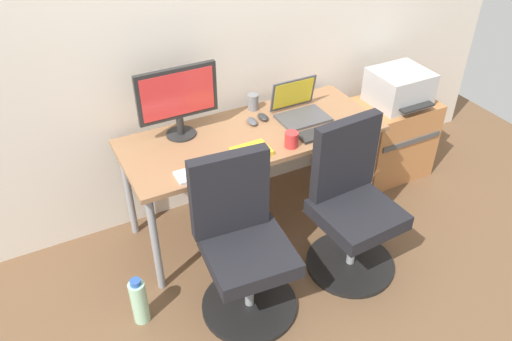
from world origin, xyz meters
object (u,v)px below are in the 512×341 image
office_chair_left (243,246)px  desktop_monitor (178,98)px  side_cabinet (390,138)px  water_bottle_on_floor (139,301)px  printer (399,87)px  office_chair_right (351,207)px  coffee_mug (291,140)px  open_laptop (299,108)px

office_chair_left → desktop_monitor: size_ratio=1.96×
desktop_monitor → side_cabinet: bearing=-4.2°
desktop_monitor → water_bottle_on_floor: bearing=-130.2°
printer → desktop_monitor: desktop_monitor is taller
office_chair_right → coffee_mug: size_ratio=10.22×
side_cabinet → desktop_monitor: bearing=175.8°
printer → coffee_mug: printer is taller
side_cabinet → printer: bearing=-90.0°
office_chair_left → open_laptop: size_ratio=3.03×
printer → open_laptop: 0.83m
side_cabinet → office_chair_left: bearing=-157.4°
desktop_monitor → coffee_mug: desktop_monitor is taller
office_chair_left → office_chair_right: bearing=0.0°
printer → water_bottle_on_floor: bearing=-166.5°
office_chair_left → printer: (1.54, 0.64, 0.29)m
water_bottle_on_floor → open_laptop: bearing=21.4°
side_cabinet → open_laptop: open_laptop is taller
printer → coffee_mug: 1.09m
office_chair_right → side_cabinet: office_chair_right is taller
office_chair_left → side_cabinet: size_ratio=1.59×
side_cabinet → printer: printer is taller
side_cabinet → open_laptop: (-0.82, -0.01, 0.47)m
office_chair_right → coffee_mug: 0.52m
office_chair_left → water_bottle_on_floor: size_ratio=3.03×
office_chair_right → coffee_mug: bearing=122.1°
water_bottle_on_floor → coffee_mug: (1.05, 0.21, 0.61)m
water_bottle_on_floor → desktop_monitor: size_ratio=0.65×
office_chair_right → desktop_monitor: desktop_monitor is taller
office_chair_right → printer: 1.09m
printer → office_chair_right: bearing=-142.5°
water_bottle_on_floor → office_chair_left: bearing=-13.4°
office_chair_right → water_bottle_on_floor: size_ratio=3.03×
open_laptop → side_cabinet: bearing=0.4°
coffee_mug → water_bottle_on_floor: bearing=-168.6°
office_chair_right → printer: size_ratio=2.35×
open_laptop → office_chair_right: bearing=-90.7°
desktop_monitor → printer: bearing=-4.3°
office_chair_left → printer: bearing=22.6°
coffee_mug → printer: bearing=15.7°
office_chair_left → coffee_mug: bearing=35.3°
office_chair_right → open_laptop: size_ratio=3.03×
office_chair_right → printer: (0.83, 0.64, 0.29)m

